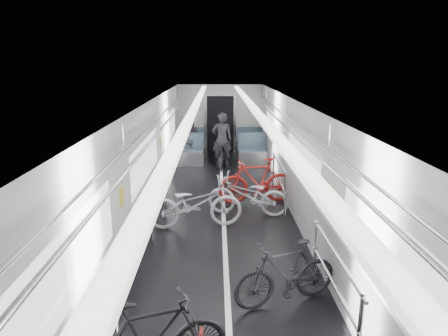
# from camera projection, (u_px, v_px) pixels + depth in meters

# --- Properties ---
(car_shell) EXTENTS (3.02, 14.01, 2.41)m
(car_shell) POSITION_uv_depth(u_px,v_px,m) (223.00, 152.00, 9.30)
(car_shell) COLOR black
(car_shell) RESTS_ON ground
(bike_left_far) EXTENTS (1.93, 0.89, 0.98)m
(bike_left_far) POSITION_uv_depth(u_px,v_px,m) (195.00, 204.00, 7.79)
(bike_left_far) COLOR #B6B7BB
(bike_left_far) RESTS_ON floor
(bike_right_near) EXTENTS (1.55, 0.86, 0.89)m
(bike_right_near) POSITION_uv_depth(u_px,v_px,m) (286.00, 273.00, 5.31)
(bike_right_near) COLOR black
(bike_right_near) RESTS_ON floor
(bike_right_mid) EXTENTS (1.78, 0.91, 0.89)m
(bike_right_mid) POSITION_uv_depth(u_px,v_px,m) (248.00, 195.00, 8.42)
(bike_right_mid) COLOR #A6A7AB
(bike_right_mid) RESTS_ON floor
(bike_right_far) EXTENTS (1.82, 0.74, 1.06)m
(bike_right_far) POSITION_uv_depth(u_px,v_px,m) (257.00, 181.00, 9.14)
(bike_right_far) COLOR #AD1C15
(bike_right_far) RESTS_ON floor
(bike_aisle) EXTENTS (0.66, 1.69, 0.88)m
(bike_aisle) POSITION_uv_depth(u_px,v_px,m) (222.00, 153.00, 12.37)
(bike_aisle) COLOR black
(bike_aisle) RESTS_ON floor
(person_standing) EXTENTS (0.65, 0.47, 1.69)m
(person_standing) POSITION_uv_depth(u_px,v_px,m) (222.00, 140.00, 12.29)
(person_standing) COLOR black
(person_standing) RESTS_ON floor
(person_seated) EXTENTS (0.88, 0.78, 1.53)m
(person_seated) POSITION_uv_depth(u_px,v_px,m) (189.00, 139.00, 12.90)
(person_seated) COLOR #28252C
(person_seated) RESTS_ON floor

